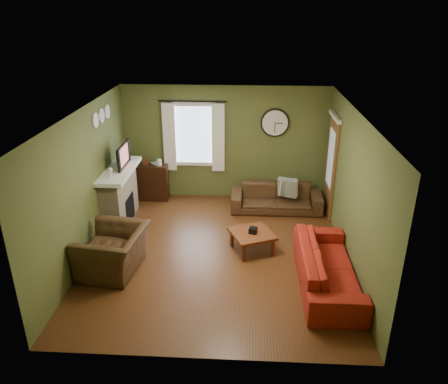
# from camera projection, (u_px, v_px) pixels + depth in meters

# --- Properties ---
(floor) EXTENTS (4.60, 5.20, 0.00)m
(floor) POSITION_uv_depth(u_px,v_px,m) (217.00, 253.00, 8.01)
(floor) COLOR #512C14
(floor) RESTS_ON ground
(ceiling) EXTENTS (4.60, 5.20, 0.00)m
(ceiling) POSITION_uv_depth(u_px,v_px,m) (216.00, 113.00, 6.98)
(ceiling) COLOR white
(ceiling) RESTS_ON ground
(wall_left) EXTENTS (0.00, 5.20, 2.60)m
(wall_left) POSITION_uv_depth(u_px,v_px,m) (86.00, 185.00, 7.62)
(wall_left) COLOR #535F2C
(wall_left) RESTS_ON ground
(wall_right) EXTENTS (0.00, 5.20, 2.60)m
(wall_right) POSITION_uv_depth(u_px,v_px,m) (352.00, 191.00, 7.38)
(wall_right) COLOR #535F2C
(wall_right) RESTS_ON ground
(wall_back) EXTENTS (4.60, 0.00, 2.60)m
(wall_back) POSITION_uv_depth(u_px,v_px,m) (225.00, 143.00, 9.88)
(wall_back) COLOR #535F2C
(wall_back) RESTS_ON ground
(wall_front) EXTENTS (4.60, 0.00, 2.60)m
(wall_front) POSITION_uv_depth(u_px,v_px,m) (201.00, 274.00, 5.12)
(wall_front) COLOR #535F2C
(wall_front) RESTS_ON ground
(fireplace) EXTENTS (0.40, 1.40, 1.10)m
(fireplace) POSITION_uv_depth(u_px,v_px,m) (119.00, 197.00, 8.96)
(fireplace) COLOR tan
(fireplace) RESTS_ON floor
(firebox) EXTENTS (0.04, 0.60, 0.55)m
(firebox) POSITION_uv_depth(u_px,v_px,m) (129.00, 209.00, 9.05)
(firebox) COLOR black
(firebox) RESTS_ON fireplace
(mantel) EXTENTS (0.58, 1.60, 0.08)m
(mantel) POSITION_uv_depth(u_px,v_px,m) (118.00, 171.00, 8.72)
(mantel) COLOR white
(mantel) RESTS_ON fireplace
(tv) EXTENTS (0.08, 0.60, 0.35)m
(tv) POSITION_uv_depth(u_px,v_px,m) (120.00, 158.00, 8.77)
(tv) COLOR black
(tv) RESTS_ON mantel
(tv_screen) EXTENTS (0.02, 0.62, 0.36)m
(tv_screen) POSITION_uv_depth(u_px,v_px,m) (124.00, 155.00, 8.75)
(tv_screen) COLOR #994C3F
(tv_screen) RESTS_ON mantel
(medallion_left) EXTENTS (0.28, 0.28, 0.03)m
(medallion_left) POSITION_uv_depth(u_px,v_px,m) (95.00, 120.00, 7.97)
(medallion_left) COLOR white
(medallion_left) RESTS_ON wall_left
(medallion_mid) EXTENTS (0.28, 0.28, 0.03)m
(medallion_mid) POSITION_uv_depth(u_px,v_px,m) (101.00, 116.00, 8.29)
(medallion_mid) COLOR white
(medallion_mid) RESTS_ON wall_left
(medallion_right) EXTENTS (0.28, 0.28, 0.03)m
(medallion_right) POSITION_uv_depth(u_px,v_px,m) (107.00, 112.00, 8.61)
(medallion_right) COLOR white
(medallion_right) RESTS_ON wall_left
(window_pane) EXTENTS (1.00, 0.02, 1.30)m
(window_pane) POSITION_uv_depth(u_px,v_px,m) (194.00, 135.00, 9.82)
(window_pane) COLOR silver
(window_pane) RESTS_ON wall_back
(curtain_rod) EXTENTS (0.03, 0.03, 1.50)m
(curtain_rod) POSITION_uv_depth(u_px,v_px,m) (193.00, 101.00, 9.42)
(curtain_rod) COLOR black
(curtain_rod) RESTS_ON wall_back
(curtain_left) EXTENTS (0.28, 0.04, 1.55)m
(curtain_left) POSITION_uv_depth(u_px,v_px,m) (169.00, 138.00, 9.78)
(curtain_left) COLOR white
(curtain_left) RESTS_ON wall_back
(curtain_right) EXTENTS (0.28, 0.04, 1.55)m
(curtain_right) POSITION_uv_depth(u_px,v_px,m) (218.00, 138.00, 9.72)
(curtain_right) COLOR white
(curtain_right) RESTS_ON wall_back
(wall_clock) EXTENTS (0.64, 0.06, 0.64)m
(wall_clock) POSITION_uv_depth(u_px,v_px,m) (275.00, 123.00, 9.58)
(wall_clock) COLOR white
(wall_clock) RESTS_ON wall_back
(door) EXTENTS (0.05, 0.90, 2.10)m
(door) POSITION_uv_depth(u_px,v_px,m) (331.00, 167.00, 9.17)
(door) COLOR brown
(door) RESTS_ON floor
(bookshelf) EXTENTS (0.70, 0.30, 0.84)m
(bookshelf) POSITION_uv_depth(u_px,v_px,m) (153.00, 182.00, 10.06)
(bookshelf) COLOR black
(bookshelf) RESTS_ON floor
(book) EXTENTS (0.30, 0.30, 0.02)m
(book) POSITION_uv_depth(u_px,v_px,m) (152.00, 159.00, 9.88)
(book) COLOR #602F17
(book) RESTS_ON bookshelf
(sofa_brown) EXTENTS (1.97, 0.77, 0.58)m
(sofa_brown) POSITION_uv_depth(u_px,v_px,m) (276.00, 198.00, 9.59)
(sofa_brown) COLOR #3D2816
(sofa_brown) RESTS_ON floor
(pillow_left) EXTENTS (0.44, 0.28, 0.42)m
(pillow_left) POSITION_uv_depth(u_px,v_px,m) (288.00, 188.00, 9.44)
(pillow_left) COLOR gray
(pillow_left) RESTS_ON sofa_brown
(pillow_right) EXTENTS (0.38, 0.19, 0.36)m
(pillow_right) POSITION_uv_depth(u_px,v_px,m) (288.00, 187.00, 9.46)
(pillow_right) COLOR gray
(pillow_right) RESTS_ON sofa_brown
(sofa_red) EXTENTS (0.88, 2.24, 0.66)m
(sofa_red) POSITION_uv_depth(u_px,v_px,m) (328.00, 266.00, 7.01)
(sofa_red) COLOR maroon
(sofa_red) RESTS_ON floor
(armchair) EXTENTS (1.13, 1.26, 0.75)m
(armchair) POSITION_uv_depth(u_px,v_px,m) (113.00, 251.00, 7.36)
(armchair) COLOR #3D2816
(armchair) RESTS_ON floor
(coffee_table) EXTENTS (0.93, 0.93, 0.38)m
(coffee_table) POSITION_uv_depth(u_px,v_px,m) (252.00, 242.00, 8.02)
(coffee_table) COLOR #602F17
(coffee_table) RESTS_ON floor
(tissue_box) EXTENTS (0.17, 0.17, 0.11)m
(tissue_box) POSITION_uv_depth(u_px,v_px,m) (253.00, 232.00, 7.92)
(tissue_box) COLOR black
(tissue_box) RESTS_ON coffee_table
(wine_glass_a) EXTENTS (0.07, 0.07, 0.21)m
(wine_glass_a) POSITION_uv_depth(u_px,v_px,m) (110.00, 173.00, 8.18)
(wine_glass_a) COLOR white
(wine_glass_a) RESTS_ON mantel
(wine_glass_b) EXTENTS (0.07, 0.07, 0.19)m
(wine_glass_b) POSITION_uv_depth(u_px,v_px,m) (111.00, 173.00, 8.22)
(wine_glass_b) COLOR white
(wine_glass_b) RESTS_ON mantel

